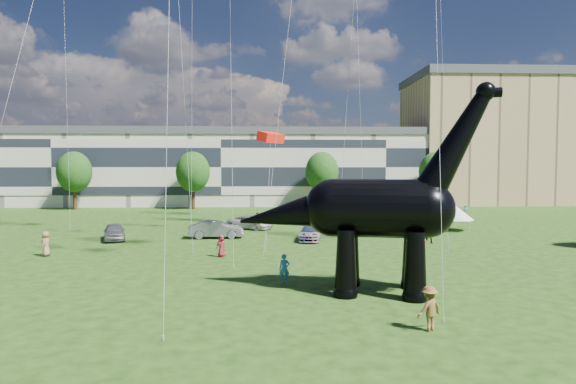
{
  "coord_description": "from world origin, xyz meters",
  "views": [
    {
      "loc": [
        -0.43,
        -21.72,
        6.56
      ],
      "look_at": [
        0.81,
        8.0,
        5.0
      ],
      "focal_mm": 30.0,
      "sensor_mm": 36.0,
      "label": 1
    }
  ],
  "objects": [
    {
      "name": "ground",
      "position": [
        0.0,
        0.0,
        0.0
      ],
      "size": [
        220.0,
        220.0,
        0.0
      ],
      "primitive_type": "plane",
      "color": "#16330C",
      "rests_on": "ground"
    },
    {
      "name": "tree_mid_right",
      "position": [
        8.0,
        53.0,
        6.29
      ],
      "size": [
        5.2,
        5.2,
        9.44
      ],
      "color": "#382314",
      "rests_on": "ground"
    },
    {
      "name": "car_dark",
      "position": [
        3.33,
        20.82,
        0.67
      ],
      "size": [
        2.57,
        4.88,
        1.35
      ],
      "primitive_type": "imported",
      "rotation": [
        0.0,
        0.0,
        -0.15
      ],
      "color": "#595960",
      "rests_on": "ground"
    },
    {
      "name": "visitors",
      "position": [
        0.76,
        15.35,
        0.89
      ],
      "size": [
        55.65,
        40.61,
        1.86
      ],
      "color": "black",
      "rests_on": "ground"
    },
    {
      "name": "tree_far_left",
      "position": [
        -30.0,
        53.0,
        6.29
      ],
      "size": [
        5.2,
        5.2,
        9.44
      ],
      "color": "#382314",
      "rests_on": "ground"
    },
    {
      "name": "car_silver",
      "position": [
        -14.2,
        21.66,
        0.76
      ],
      "size": [
        3.09,
        4.8,
        1.52
      ],
      "primitive_type": "imported",
      "rotation": [
        0.0,
        0.0,
        0.32
      ],
      "color": "#A4A4A8",
      "rests_on": "ground"
    },
    {
      "name": "car_grey",
      "position": [
        -5.21,
        22.52,
        0.82
      ],
      "size": [
        5.05,
        1.94,
        1.64
      ],
      "primitive_type": "imported",
      "rotation": [
        0.0,
        0.0,
        1.61
      ],
      "color": "slate",
      "rests_on": "ground"
    },
    {
      "name": "terrace_row",
      "position": [
        -8.0,
        62.0,
        6.0
      ],
      "size": [
        78.0,
        11.0,
        12.0
      ],
      "primitive_type": "cube",
      "color": "beige",
      "rests_on": "ground"
    },
    {
      "name": "apartment_block",
      "position": [
        40.0,
        65.0,
        11.0
      ],
      "size": [
        28.0,
        18.0,
        22.0
      ],
      "primitive_type": "cube",
      "color": "tan",
      "rests_on": "ground"
    },
    {
      "name": "dinosaur_sculpture",
      "position": [
        4.84,
        3.04,
        4.21
      ],
      "size": [
        13.64,
        5.32,
        11.15
      ],
      "rotation": [
        0.0,
        0.0,
        -0.24
      ],
      "color": "black",
      "rests_on": "ground"
    },
    {
      "name": "car_white",
      "position": [
        -2.28,
        28.83,
        0.69
      ],
      "size": [
        5.47,
        4.45,
        1.39
      ],
      "primitive_type": "imported",
      "rotation": [
        0.0,
        0.0,
        1.06
      ],
      "color": "silver",
      "rests_on": "ground"
    },
    {
      "name": "gazebo_near",
      "position": [
        7.59,
        30.09,
        2.04
      ],
      "size": [
        5.1,
        5.1,
        2.91
      ],
      "rotation": [
        0.0,
        0.0,
        -0.26
      ],
      "color": "silver",
      "rests_on": "ground"
    },
    {
      "name": "tree_far_right",
      "position": [
        26.0,
        53.0,
        6.29
      ],
      "size": [
        5.2,
        5.2,
        9.44
      ],
      "color": "#382314",
      "rests_on": "ground"
    },
    {
      "name": "gazebo_far",
      "position": [
        18.78,
        26.78,
        1.85
      ],
      "size": [
        5.01,
        5.01,
        2.64
      ],
      "rotation": [
        0.0,
        0.0,
        -0.43
      ],
      "color": "silver",
      "rests_on": "ground"
    },
    {
      "name": "tree_mid_left",
      "position": [
        -12.0,
        53.0,
        6.29
      ],
      "size": [
        5.2,
        5.2,
        9.44
      ],
      "color": "#382314",
      "rests_on": "ground"
    }
  ]
}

